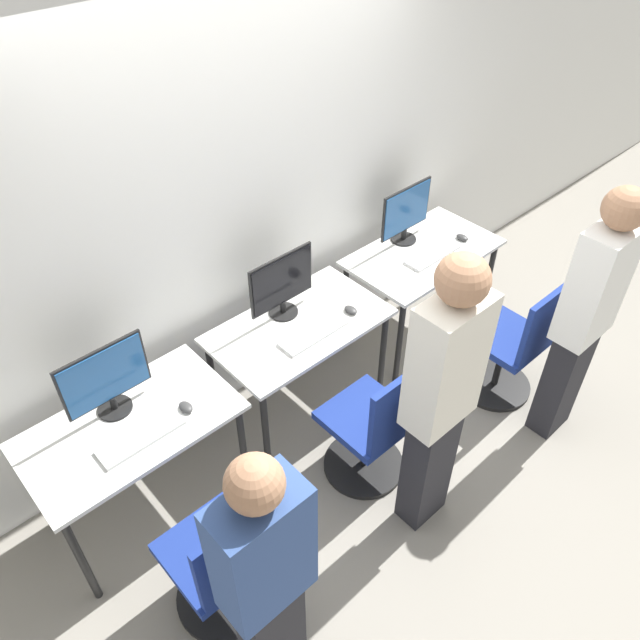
% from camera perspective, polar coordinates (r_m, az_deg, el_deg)
% --- Properties ---
extents(ground_plane, '(20.00, 20.00, 0.00)m').
position_cam_1_polar(ground_plane, '(4.01, 1.19, -10.37)').
color(ground_plane, gray).
extents(wall_back, '(12.00, 0.05, 2.80)m').
position_cam_1_polar(wall_back, '(3.53, -6.83, 11.27)').
color(wall_back, silver).
rests_on(wall_back, ground_plane).
extents(desk_left, '(1.05, 0.61, 0.73)m').
position_cam_1_polar(desk_left, '(3.32, -16.77, -10.13)').
color(desk_left, silver).
rests_on(desk_left, ground_plane).
extents(monitor_left, '(0.45, 0.18, 0.40)m').
position_cam_1_polar(monitor_left, '(3.20, -19.00, -5.18)').
color(monitor_left, black).
rests_on(monitor_left, desk_left).
extents(keyboard_left, '(0.42, 0.14, 0.02)m').
position_cam_1_polar(keyboard_left, '(3.17, -16.09, -10.24)').
color(keyboard_left, silver).
rests_on(keyboard_left, desk_left).
extents(mouse_left, '(0.06, 0.09, 0.03)m').
position_cam_1_polar(mouse_left, '(3.24, -12.18, -7.80)').
color(mouse_left, '#333333').
rests_on(mouse_left, desk_left).
extents(office_chair_left, '(0.48, 0.48, 0.92)m').
position_cam_1_polar(office_chair_left, '(3.13, -8.82, -21.38)').
color(office_chair_left, black).
rests_on(office_chair_left, ground_plane).
extents(person_left, '(0.36, 0.20, 1.55)m').
position_cam_1_polar(person_left, '(2.58, -5.00, -22.34)').
color(person_left, '#232328').
rests_on(person_left, ground_plane).
extents(desk_center, '(1.05, 0.61, 0.73)m').
position_cam_1_polar(desk_center, '(3.70, -1.90, -1.46)').
color(desk_center, silver).
rests_on(desk_center, ground_plane).
extents(monitor_center, '(0.45, 0.18, 0.40)m').
position_cam_1_polar(monitor_center, '(3.59, -3.50, 3.27)').
color(monitor_center, black).
rests_on(monitor_center, desk_center).
extents(keyboard_center, '(0.42, 0.14, 0.02)m').
position_cam_1_polar(keyboard_center, '(3.56, -0.64, -1.23)').
color(keyboard_center, silver).
rests_on(keyboard_center, desk_center).
extents(mouse_center, '(0.06, 0.09, 0.03)m').
position_cam_1_polar(mouse_center, '(3.71, 2.83, 0.93)').
color(mouse_center, '#333333').
rests_on(mouse_center, desk_center).
extents(office_chair_center, '(0.48, 0.48, 0.92)m').
position_cam_1_polar(office_chair_center, '(3.55, 4.90, -10.06)').
color(office_chair_center, black).
rests_on(office_chair_center, ground_plane).
extents(person_center, '(0.36, 0.23, 1.75)m').
position_cam_1_polar(person_center, '(2.98, 11.02, -6.62)').
color(person_center, '#232328').
rests_on(person_center, ground_plane).
extents(desk_right, '(1.05, 0.61, 0.73)m').
position_cam_1_polar(desk_right, '(4.33, 9.32, 5.25)').
color(desk_right, silver).
rests_on(desk_right, ground_plane).
extents(monitor_right, '(0.45, 0.18, 0.40)m').
position_cam_1_polar(monitor_right, '(4.26, 7.86, 9.67)').
color(monitor_right, black).
rests_on(monitor_right, desk_right).
extents(keyboard_right, '(0.42, 0.14, 0.02)m').
position_cam_1_polar(keyboard_right, '(4.24, 10.24, 5.92)').
color(keyboard_right, silver).
rests_on(keyboard_right, desk_right).
extents(mouse_right, '(0.06, 0.09, 0.03)m').
position_cam_1_polar(mouse_right, '(4.44, 12.87, 7.37)').
color(mouse_right, '#333333').
rests_on(mouse_right, desk_right).
extents(office_chair_right, '(0.48, 0.48, 0.92)m').
position_cam_1_polar(office_chair_right, '(4.17, 17.09, -2.59)').
color(office_chair_right, black).
rests_on(office_chair_right, ground_plane).
extents(person_right, '(0.36, 0.22, 1.69)m').
position_cam_1_polar(person_right, '(3.71, 23.21, 0.65)').
color(person_right, '#232328').
rests_on(person_right, ground_plane).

